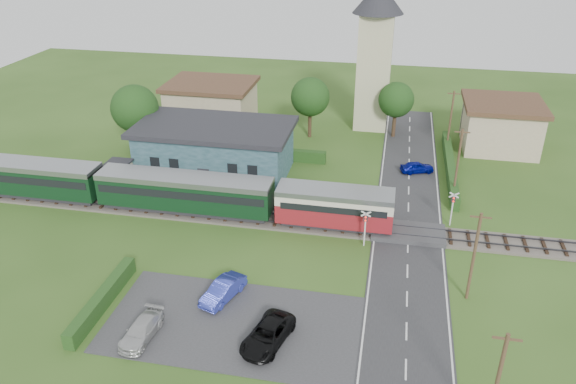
% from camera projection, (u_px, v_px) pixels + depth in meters
% --- Properties ---
extents(ground, '(120.00, 120.00, 0.00)m').
position_uv_depth(ground, '(289.00, 235.00, 48.09)').
color(ground, '#2D4C19').
extents(railway_track, '(76.00, 3.20, 0.49)m').
position_uv_depth(railway_track, '(294.00, 222.00, 49.79)').
color(railway_track, '#4C443D').
rests_on(railway_track, ground).
extents(road, '(6.00, 70.00, 0.05)m').
position_uv_depth(road, '(408.00, 247.00, 46.35)').
color(road, '#28282B').
rests_on(road, ground).
extents(car_park, '(17.00, 9.00, 0.08)m').
position_uv_depth(car_park, '(233.00, 324.00, 37.86)').
color(car_park, '#333335').
rests_on(car_park, ground).
extents(crossing_deck, '(6.20, 3.40, 0.45)m').
position_uv_depth(crossing_deck, '(408.00, 233.00, 48.00)').
color(crossing_deck, '#333335').
rests_on(crossing_deck, ground).
extents(platform, '(30.00, 3.00, 0.45)m').
position_uv_depth(platform, '(198.00, 195.00, 54.27)').
color(platform, gray).
rests_on(platform, ground).
extents(equipment_hut, '(2.30, 2.30, 2.55)m').
position_uv_depth(equipment_hut, '(120.00, 174.00, 54.96)').
color(equipment_hut, '#C0BA91').
rests_on(equipment_hut, platform).
extents(station_building, '(16.00, 9.00, 5.30)m').
position_uv_depth(station_building, '(215.00, 149.00, 58.20)').
color(station_building, '#214148').
rests_on(station_building, ground).
extents(train, '(43.20, 2.90, 3.40)m').
position_uv_depth(train, '(152.00, 189.00, 51.13)').
color(train, '#232328').
rests_on(train, ground).
extents(church_tower, '(6.00, 6.00, 17.60)m').
position_uv_depth(church_tower, '(376.00, 46.00, 67.00)').
color(church_tower, '#C0BA91').
rests_on(church_tower, ground).
extents(house_west, '(10.80, 8.80, 5.50)m').
position_uv_depth(house_west, '(212.00, 103.00, 71.24)').
color(house_west, tan).
rests_on(house_west, ground).
extents(house_east, '(8.80, 8.80, 5.50)m').
position_uv_depth(house_east, '(501.00, 124.00, 64.29)').
color(house_east, tan).
rests_on(house_east, ground).
extents(hedge_carpark, '(0.80, 9.00, 1.20)m').
position_uv_depth(hedge_carpark, '(102.00, 300.00, 39.26)').
color(hedge_carpark, '#193814').
rests_on(hedge_carpark, ground).
extents(hedge_roadside, '(0.80, 18.00, 1.20)m').
position_uv_depth(hedge_roadside, '(450.00, 166.00, 59.32)').
color(hedge_roadside, '#193814').
rests_on(hedge_roadside, ground).
extents(hedge_station, '(22.00, 0.80, 1.30)m').
position_uv_depth(hedge_station, '(229.00, 150.00, 63.06)').
color(hedge_station, '#193814').
rests_on(hedge_station, ground).
extents(tree_a, '(5.20, 5.20, 8.00)m').
position_uv_depth(tree_a, '(135.00, 109.00, 61.33)').
color(tree_a, '#332316').
rests_on(tree_a, ground).
extents(tree_b, '(4.60, 4.60, 7.34)m').
position_uv_depth(tree_b, '(310.00, 97.00, 66.23)').
color(tree_b, '#332316').
rests_on(tree_b, ground).
extents(tree_c, '(4.20, 4.20, 6.78)m').
position_uv_depth(tree_c, '(396.00, 100.00, 66.40)').
color(tree_c, '#332316').
rests_on(tree_c, ground).
extents(utility_pole_b, '(1.40, 0.22, 7.00)m').
position_uv_depth(utility_pole_b, '(474.00, 256.00, 38.74)').
color(utility_pole_b, '#473321').
rests_on(utility_pole_b, ground).
extents(utility_pole_c, '(1.40, 0.22, 7.00)m').
position_uv_depth(utility_pole_c, '(458.00, 163.00, 52.70)').
color(utility_pole_c, '#473321').
rests_on(utility_pole_c, ground).
extents(utility_pole_d, '(1.40, 0.22, 7.00)m').
position_uv_depth(utility_pole_d, '(450.00, 120.00, 63.17)').
color(utility_pole_d, '#473321').
rests_on(utility_pole_d, ground).
extents(crossing_signal_near, '(0.84, 0.28, 3.28)m').
position_uv_depth(crossing_signal_near, '(365.00, 223.00, 45.65)').
color(crossing_signal_near, silver).
rests_on(crossing_signal_near, ground).
extents(crossing_signal_far, '(0.84, 0.28, 3.28)m').
position_uv_depth(crossing_signal_far, '(453.00, 204.00, 48.59)').
color(crossing_signal_far, silver).
rests_on(crossing_signal_far, ground).
extents(streetlamp_west, '(0.30, 0.30, 5.15)m').
position_uv_depth(streetlamp_west, '(143.00, 110.00, 67.98)').
color(streetlamp_west, '#3F3F47').
rests_on(streetlamp_west, ground).
extents(streetlamp_east, '(0.30, 0.30, 5.15)m').
position_uv_depth(streetlamp_east, '(463.00, 112.00, 67.49)').
color(streetlamp_east, '#3F3F47').
rests_on(streetlamp_east, ground).
extents(car_on_road, '(3.74, 2.46, 1.18)m').
position_uv_depth(car_on_road, '(417.00, 167.00, 59.00)').
color(car_on_road, '#030A7D').
rests_on(car_on_road, road).
extents(car_park_blue, '(2.69, 4.35, 1.35)m').
position_uv_depth(car_park_blue, '(223.00, 290.00, 39.97)').
color(car_park_blue, '#2C37A6').
rests_on(car_park_blue, car_park).
extents(car_park_silver, '(1.98, 4.18, 1.18)m').
position_uv_depth(car_park_silver, '(141.00, 330.00, 36.34)').
color(car_park_silver, '#B6B6B6').
rests_on(car_park_silver, car_park).
extents(car_park_dark, '(3.24, 5.08, 1.30)m').
position_uv_depth(car_park_dark, '(268.00, 335.00, 35.88)').
color(car_park_dark, black).
rests_on(car_park_dark, car_park).
extents(pedestrian_near, '(0.80, 0.64, 1.90)m').
position_uv_depth(pedestrian_near, '(257.00, 192.00, 52.16)').
color(pedestrian_near, gray).
rests_on(pedestrian_near, platform).
extents(pedestrian_far, '(0.86, 0.99, 1.72)m').
position_uv_depth(pedestrian_far, '(123.00, 178.00, 55.03)').
color(pedestrian_far, gray).
rests_on(pedestrian_far, platform).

